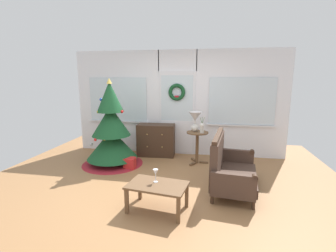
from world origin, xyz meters
TOP-DOWN VIEW (x-y plane):
  - ground_plane at (0.00, 0.00)m, footprint 6.76×6.76m
  - back_wall_with_door at (0.00, 2.08)m, footprint 5.20×0.19m
  - christmas_tree at (-1.30, 1.02)m, footprint 1.34×1.34m
  - dresser_cabinet at (-0.48, 1.79)m, footprint 0.92×0.48m
  - settee_sofa at (1.17, 0.22)m, footprint 0.85×1.43m
  - side_table at (0.55, 1.41)m, footprint 0.50×0.48m
  - table_lamp at (0.49, 1.45)m, footprint 0.28×0.28m
  - flower_vase at (0.65, 1.35)m, footprint 0.11×0.10m
  - coffee_table at (0.13, -0.71)m, footprint 0.91×0.63m
  - wine_glass at (0.08, -0.63)m, footprint 0.08×0.08m
  - gift_box at (-0.83, 0.82)m, footprint 0.23×0.21m

SIDE VIEW (x-z plane):
  - ground_plane at x=0.00m, z-range 0.00..0.00m
  - gift_box at x=-0.83m, z-range 0.00..0.23m
  - coffee_table at x=0.13m, z-range 0.14..0.54m
  - settee_sofa at x=1.17m, z-range -0.10..0.86m
  - dresser_cabinet at x=-0.48m, z-range 0.00..0.78m
  - side_table at x=0.55m, z-range 0.15..0.87m
  - wine_glass at x=0.08m, z-range 0.44..0.64m
  - christmas_tree at x=-1.30m, z-range -0.25..1.64m
  - flower_vase at x=0.65m, z-range 0.66..1.01m
  - table_lamp at x=0.49m, z-range 0.78..1.22m
  - back_wall_with_door at x=0.00m, z-range 0.01..2.56m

